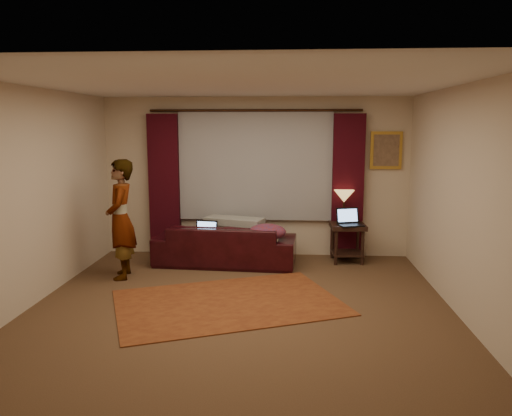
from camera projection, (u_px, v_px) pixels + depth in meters
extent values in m
cube|color=brown|center=(241.00, 307.00, 5.97)|extent=(5.00, 5.00, 0.01)
cube|color=silver|center=(240.00, 84.00, 5.55)|extent=(5.00, 5.00, 0.02)
cube|color=beige|center=(255.00, 177.00, 8.22)|extent=(5.00, 0.02, 2.60)
cube|color=beige|center=(202.00, 254.00, 3.30)|extent=(5.00, 0.02, 2.60)
cube|color=beige|center=(31.00, 197.00, 5.93)|extent=(0.02, 5.00, 2.60)
cube|color=beige|center=(462.00, 201.00, 5.59)|extent=(0.02, 5.00, 2.60)
cube|color=#9999A0|center=(255.00, 165.00, 8.13)|extent=(2.50, 0.05, 1.80)
cube|color=#330710|center=(164.00, 184.00, 8.23)|extent=(0.50, 0.14, 2.30)
cube|color=#330710|center=(348.00, 186.00, 8.03)|extent=(0.50, 0.14, 2.30)
cylinder|color=black|center=(255.00, 110.00, 7.93)|extent=(0.04, 0.04, 3.40)
cube|color=gold|center=(386.00, 150.00, 7.97)|extent=(0.50, 0.04, 0.60)
imported|color=black|center=(225.00, 237.00, 7.75)|extent=(2.22, 1.07, 0.87)
cube|color=gray|center=(234.00, 206.00, 7.85)|extent=(0.99, 0.62, 0.11)
ellipsoid|color=#652941|center=(267.00, 232.00, 7.48)|extent=(0.67, 0.58, 0.24)
cube|color=brown|center=(228.00, 302.00, 6.09)|extent=(3.13, 2.64, 0.01)
cube|color=black|center=(347.00, 243.00, 7.90)|extent=(0.56, 0.56, 0.61)
imported|color=gray|center=(121.00, 219.00, 6.99)|extent=(0.59, 0.59, 1.68)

